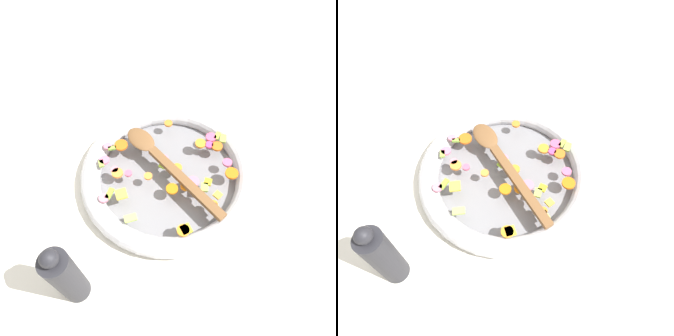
% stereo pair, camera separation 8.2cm
% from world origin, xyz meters
% --- Properties ---
extents(ground_plane, '(4.00, 4.00, 0.00)m').
position_xyz_m(ground_plane, '(0.00, 0.00, 0.00)').
color(ground_plane, silver).
extents(skillet, '(0.45, 0.45, 0.05)m').
position_xyz_m(skillet, '(0.00, 0.00, 0.02)').
color(skillet, slate).
rests_on(skillet, ground_plane).
extents(chopped_vegetables, '(0.35, 0.35, 0.01)m').
position_xyz_m(chopped_vegetables, '(0.00, 0.01, 0.05)').
color(chopped_vegetables, orange).
rests_on(chopped_vegetables, skillet).
extents(wooden_spoon, '(0.15, 0.34, 0.01)m').
position_xyz_m(wooden_spoon, '(-0.01, -0.02, 0.06)').
color(wooden_spoon, brown).
rests_on(wooden_spoon, chopped_vegetables).
extents(pepper_mill, '(0.06, 0.06, 0.23)m').
position_xyz_m(pepper_mill, '(0.34, -0.03, 0.10)').
color(pepper_mill, '#232328').
rests_on(pepper_mill, ground_plane).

